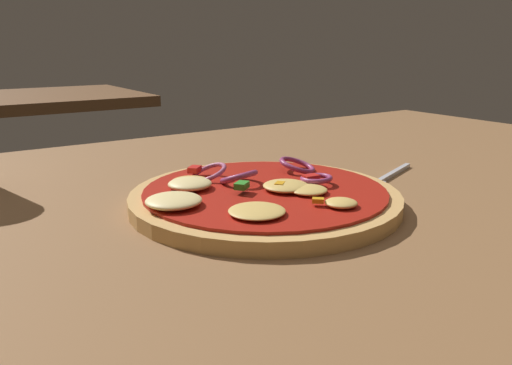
{
  "coord_description": "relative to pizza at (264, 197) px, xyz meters",
  "views": [
    {
      "loc": [
        -0.3,
        -0.41,
        0.19
      ],
      "look_at": [
        -0.02,
        0.02,
        0.05
      ],
      "focal_mm": 36.16,
      "sensor_mm": 36.0,
      "label": 1
    }
  ],
  "objects": [
    {
      "name": "background_table",
      "position": [
        0.02,
        1.32,
        -0.03
      ],
      "size": [
        0.68,
        0.5,
        0.03
      ],
      "color": "brown",
      "rests_on": "ground"
    },
    {
      "name": "fork",
      "position": [
        0.17,
        0.0,
        -0.01
      ],
      "size": [
        0.15,
        0.07,
        0.01
      ],
      "color": "silver",
      "rests_on": "dining_table"
    },
    {
      "name": "dining_table",
      "position": [
        0.02,
        0.0,
        -0.03
      ],
      "size": [
        1.38,
        0.85,
        0.03
      ],
      "color": "brown",
      "rests_on": "ground"
    },
    {
      "name": "pizza",
      "position": [
        0.0,
        0.0,
        0.0
      ],
      "size": [
        0.27,
        0.27,
        0.03
      ],
      "color": "tan",
      "rests_on": "dining_table"
    }
  ]
}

